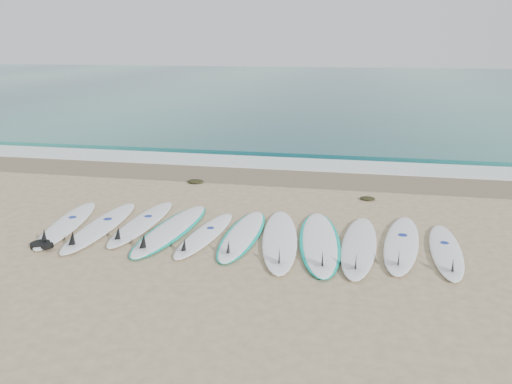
% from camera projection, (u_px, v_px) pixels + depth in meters
% --- Properties ---
extents(ground, '(120.00, 120.00, 0.00)m').
position_uv_depth(ground, '(245.00, 236.00, 8.88)').
color(ground, tan).
extents(ocean, '(120.00, 55.00, 0.03)m').
position_uv_depth(ocean, '(332.00, 85.00, 39.41)').
color(ocean, '#1F6160').
rests_on(ocean, ground).
extents(wet_sand_band, '(120.00, 1.80, 0.01)m').
position_uv_depth(wet_sand_band, '(279.00, 177.00, 12.73)').
color(wet_sand_band, brown).
rests_on(wet_sand_band, ground).
extents(foam_band, '(120.00, 1.40, 0.04)m').
position_uv_depth(foam_band, '(286.00, 164.00, 14.04)').
color(foam_band, silver).
rests_on(foam_band, ground).
extents(wave_crest, '(120.00, 1.00, 0.10)m').
position_uv_depth(wave_crest, '(293.00, 151.00, 15.44)').
color(wave_crest, '#1F6160').
rests_on(wave_crest, ground).
extents(surfboard_0, '(0.92, 2.63, 0.33)m').
position_uv_depth(surfboard_0, '(66.00, 225.00, 9.27)').
color(surfboard_0, white).
rests_on(surfboard_0, ground).
extents(surfboard_1, '(0.60, 2.73, 0.35)m').
position_uv_depth(surfboard_1, '(99.00, 227.00, 9.15)').
color(surfboard_1, white).
rests_on(surfboard_1, ground).
extents(surfboard_2, '(0.63, 2.59, 0.33)m').
position_uv_depth(surfboard_2, '(141.00, 223.00, 9.34)').
color(surfboard_2, white).
rests_on(surfboard_2, ground).
extents(surfboard_3, '(0.95, 2.83, 0.35)m').
position_uv_depth(surfboard_3, '(170.00, 230.00, 9.04)').
color(surfboard_3, white).
rests_on(surfboard_3, ground).
extents(surfboard_4, '(0.77, 2.36, 0.30)m').
position_uv_depth(surfboard_4, '(204.00, 235.00, 8.79)').
color(surfboard_4, white).
rests_on(surfboard_4, ground).
extents(surfboard_5, '(0.68, 2.55, 0.32)m').
position_uv_depth(surfboard_5, '(242.00, 235.00, 8.80)').
color(surfboard_5, white).
rests_on(surfboard_5, ground).
extents(surfboard_6, '(0.99, 2.95, 0.37)m').
position_uv_depth(surfboard_6, '(280.00, 240.00, 8.54)').
color(surfboard_6, white).
rests_on(surfboard_6, ground).
extents(surfboard_7, '(1.00, 2.96, 0.37)m').
position_uv_depth(surfboard_7, '(320.00, 242.00, 8.48)').
color(surfboard_7, white).
rests_on(surfboard_7, ground).
extents(surfboard_8, '(0.73, 2.78, 0.35)m').
position_uv_depth(surfboard_8, '(359.00, 246.00, 8.29)').
color(surfboard_8, white).
rests_on(surfboard_8, ground).
extents(surfboard_9, '(0.92, 2.75, 0.35)m').
position_uv_depth(surfboard_9, '(401.00, 244.00, 8.38)').
color(surfboard_9, white).
rests_on(surfboard_9, ground).
extents(surfboard_10, '(0.64, 2.41, 0.31)m').
position_uv_depth(surfboard_10, '(446.00, 251.00, 8.11)').
color(surfboard_10, white).
rests_on(surfboard_10, ground).
extents(seaweed_near, '(0.40, 0.31, 0.08)m').
position_uv_depth(seaweed_near, '(196.00, 181.00, 12.20)').
color(seaweed_near, black).
rests_on(seaweed_near, ground).
extents(seaweed_far, '(0.33, 0.26, 0.07)m').
position_uv_depth(seaweed_far, '(367.00, 198.00, 10.90)').
color(seaweed_far, black).
rests_on(seaweed_far, ground).
extents(leash_coil, '(0.46, 0.36, 0.11)m').
position_uv_depth(leash_coil, '(42.00, 245.00, 8.36)').
color(leash_coil, black).
rests_on(leash_coil, ground).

